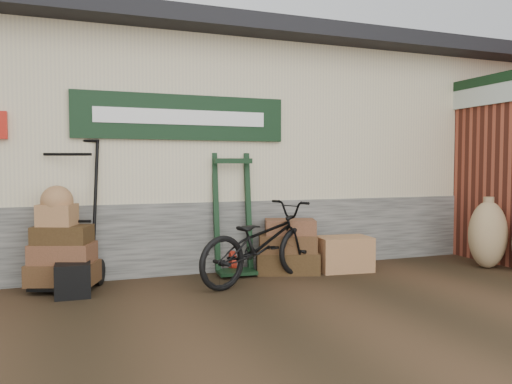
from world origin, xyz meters
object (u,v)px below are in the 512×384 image
porter_trolley (69,211)px  green_barrow (233,214)px  wicker_hamper (344,254)px  black_trunk (73,280)px  suitcase_stack (287,246)px  bicycle (261,238)px

porter_trolley → green_barrow: size_ratio=1.12×
wicker_hamper → black_trunk: size_ratio=1.93×
porter_trolley → suitcase_stack: size_ratio=2.18×
wicker_hamper → bicycle: (-1.23, -0.23, 0.30)m
suitcase_stack → bicycle: (-0.50, -0.38, 0.18)m
porter_trolley → wicker_hamper: size_ratio=2.51×
suitcase_stack → wicker_hamper: 0.76m
black_trunk → bicycle: bicycle is taller
porter_trolley → black_trunk: bearing=-66.3°
porter_trolley → black_trunk: (0.03, -0.50, -0.67)m
green_barrow → bicycle: 0.63m
green_barrow → wicker_hamper: green_barrow is taller
green_barrow → suitcase_stack: bearing=-11.4°
porter_trolley → wicker_hamper: porter_trolley is taller
green_barrow → black_trunk: bearing=-161.8°
wicker_hamper → bicycle: bicycle is taller
green_barrow → suitcase_stack: 0.80m
green_barrow → suitcase_stack: green_barrow is taller
suitcase_stack → bicycle: size_ratio=0.44×
porter_trolley → green_barrow: bearing=20.1°
black_trunk → suitcase_stack: bearing=7.1°
green_barrow → wicker_hamper: size_ratio=2.24×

